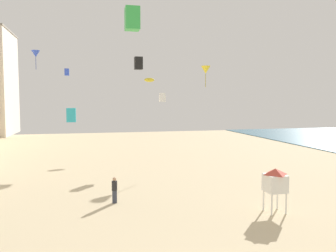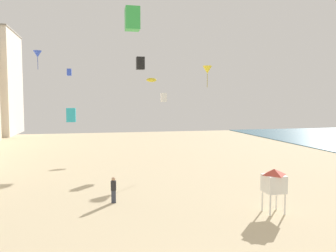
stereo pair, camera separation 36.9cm
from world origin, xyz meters
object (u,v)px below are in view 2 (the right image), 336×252
kite_flyer (114,188)px  kite_yellow_delta (207,70)px  kite_blue_delta (38,54)px  kite_black_box (140,63)px  kite_green_box (132,19)px  kite_yellow_parafoil (151,80)px  kite_cyan_box (71,115)px  kite_white_box (164,97)px  kite_blue_box (69,72)px  lifeguard_stand (274,181)px

kite_flyer → kite_yellow_delta: kite_yellow_delta is taller
kite_blue_delta → kite_black_box: kite_black_box is taller
kite_flyer → kite_green_box: 12.84m
kite_yellow_parafoil → kite_blue_delta: (-13.13, -9.80, 1.76)m
kite_yellow_parafoil → kite_cyan_box: kite_yellow_parafoil is taller
kite_white_box → kite_yellow_delta: 6.49m
kite_flyer → kite_black_box: size_ratio=1.07×
kite_black_box → kite_yellow_delta: (6.90, -5.29, -1.14)m
kite_yellow_parafoil → kite_white_box: (-0.55, -10.73, -2.50)m
kite_yellow_parafoil → kite_blue_box: (-10.67, -1.89, 0.69)m
kite_green_box → kite_black_box: kite_green_box is taller
kite_yellow_parafoil → kite_blue_box: bearing=-170.0°
kite_blue_delta → kite_yellow_delta: size_ratio=0.77×
kite_black_box → kite_green_box: bearing=-100.0°
kite_white_box → kite_flyer: bearing=-114.0°
kite_green_box → kite_blue_box: kite_green_box is taller
kite_flyer → kite_cyan_box: size_ratio=1.70×
kite_flyer → kite_white_box: kite_white_box is taller
kite_green_box → kite_white_box: 11.38m
kite_yellow_delta → kite_cyan_box: bearing=-139.2°
kite_flyer → kite_blue_box: (-4.01, 22.57, 9.04)m
kite_flyer → kite_white_box: 16.12m
kite_flyer → kite_cyan_box: bearing=130.8°
kite_yellow_parafoil → kite_white_box: kite_yellow_parafoil is taller
kite_white_box → kite_yellow_delta: kite_yellow_delta is taller
kite_yellow_parafoil → kite_blue_box: kite_blue_box is taller
lifeguard_stand → kite_blue_delta: (-15.30, 18.55, 9.20)m
kite_blue_delta → kite_black_box: (11.09, 6.05, 0.03)m
lifeguard_stand → kite_yellow_delta: kite_yellow_delta is taller
kite_green_box → kite_blue_box: size_ratio=2.01×
kite_flyer → kite_black_box: 23.52m
kite_green_box → kite_cyan_box: 8.67m
kite_yellow_parafoil → kite_blue_delta: size_ratio=0.76×
kite_flyer → kite_blue_delta: kite_blue_delta is taller
kite_yellow_delta → lifeguard_stand: bearing=-97.9°
kite_black_box → kite_cyan_box: kite_black_box is taller
lifeguard_stand → kite_blue_box: kite_blue_box is taller
lifeguard_stand → kite_black_box: (-4.21, 24.60, 9.23)m
kite_green_box → kite_blue_delta: bearing=130.6°
kite_black_box → kite_yellow_delta: kite_black_box is taller
kite_flyer → kite_blue_box: 24.64m
kite_flyer → kite_blue_box: size_ratio=1.94×
lifeguard_stand → kite_blue_box: bearing=119.7°
kite_flyer → kite_blue_delta: size_ratio=0.89×
kite_black_box → kite_cyan_box: size_ratio=1.59×
kite_black_box → kite_cyan_box: bearing=-112.6°
kite_white_box → kite_blue_box: size_ratio=1.09×
kite_yellow_parafoil → kite_black_box: bearing=-118.5°
kite_white_box → kite_blue_delta: bearing=175.8°
kite_white_box → kite_blue_box: 13.81m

